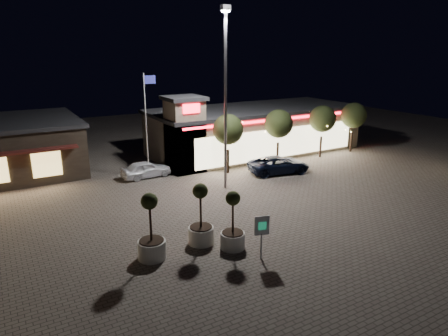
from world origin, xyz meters
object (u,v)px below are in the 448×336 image
pickup_truck (279,165)px  planter_mid (233,231)px  valet_sign (262,229)px  white_sedan (146,169)px  planter_left (151,239)px

pickup_truck → planter_mid: 13.40m
pickup_truck → valet_sign: size_ratio=2.26×
pickup_truck → white_sedan: size_ratio=1.29×
white_sedan → planter_left: planter_left is taller
pickup_truck → planter_mid: (-9.89, -9.03, 0.24)m
planter_left → pickup_truck: bearing=30.1°
planter_left → valet_sign: planter_left is taller
pickup_truck → white_sedan: bearing=77.9°
planter_left → valet_sign: size_ratio=1.51×
white_sedan → valet_sign: valet_sign is taller
valet_sign → pickup_truck: bearing=48.9°
white_sedan → planter_left: bearing=158.9°
planter_mid → planter_left: bearing=164.6°
white_sedan → planter_mid: (-0.22, -13.33, 0.28)m
white_sedan → valet_sign: 14.98m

